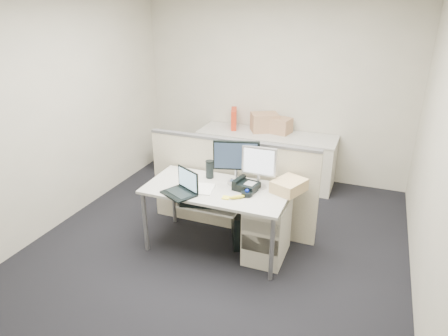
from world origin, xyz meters
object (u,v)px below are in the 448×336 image
at_px(desk, 217,194).
at_px(desk_phone, 246,186).
at_px(laptop, 178,184).
at_px(monitor_main, 236,163).

relative_size(desk, desk_phone, 6.19).
bearing_deg(desk, desk_phone, 14.93).
bearing_deg(laptop, desk_phone, 58.45).
height_order(monitor_main, desk_phone, monitor_main).
height_order(desk, laptop, laptop).
distance_m(desk, laptop, 0.45).
xyz_separation_m(laptop, desk_phone, (0.60, 0.36, -0.08)).
height_order(monitor_main, laptop, monitor_main).
bearing_deg(laptop, desk, 70.51).
bearing_deg(desk, laptop, -136.97).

